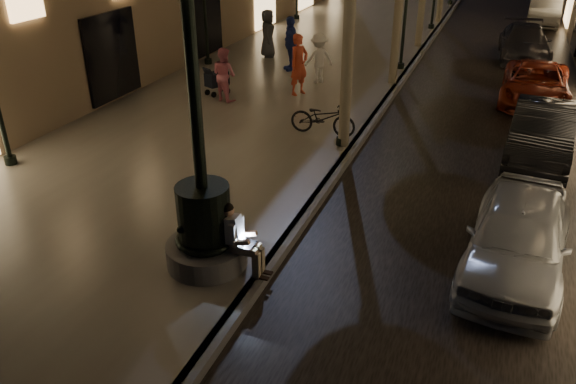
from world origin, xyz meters
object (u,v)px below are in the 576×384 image
at_px(pedestrian_white, 319,59).
at_px(bicycle, 323,118).
at_px(pedestrian_blue, 290,43).
at_px(car_third, 535,84).
at_px(seated_man_laptop, 238,236).
at_px(car_rear, 525,43).
at_px(pedestrian_red, 299,65).
at_px(fountain_lamppost, 204,212).
at_px(pedestrian_dark, 268,33).
at_px(stroller, 217,79).
at_px(car_front, 518,236).
at_px(car_fifth, 545,11).
at_px(lamp_curb_a, 347,25).
at_px(car_second, 542,133).
at_px(pedestrian_pink, 224,74).

bearing_deg(pedestrian_white, bicycle, 67.98).
bearing_deg(pedestrian_blue, car_third, 50.15).
bearing_deg(car_third, bicycle, -132.42).
relative_size(seated_man_laptop, car_rear, 0.28).
bearing_deg(pedestrian_red, bicycle, -122.13).
xyz_separation_m(fountain_lamppost, pedestrian_dark, (-4.67, 13.89, -0.09)).
bearing_deg(stroller, car_front, -10.85).
bearing_deg(car_fifth, pedestrian_blue, -121.19).
xyz_separation_m(pedestrian_blue, pedestrian_dark, (-1.56, 1.56, -0.05)).
xyz_separation_m(lamp_curb_a, car_rear, (4.30, 11.97, -2.57)).
bearing_deg(pedestrian_dark, car_second, -137.89).
relative_size(car_third, bicycle, 2.45).
bearing_deg(pedestrian_blue, car_front, -0.26).
xyz_separation_m(fountain_lamppost, pedestrian_pink, (-3.76, 8.21, -0.18)).
height_order(lamp_curb_a, car_fifth, lamp_curb_a).
bearing_deg(lamp_curb_a, car_second, 16.66).
height_order(stroller, bicycle, stroller).
xyz_separation_m(stroller, car_fifth, (10.19, 17.23, 0.01)).
relative_size(fountain_lamppost, pedestrian_pink, 3.13).
height_order(car_third, car_rear, car_rear).
bearing_deg(lamp_curb_a, pedestrian_red, 124.52).
bearing_deg(bicycle, pedestrian_white, 18.80).
xyz_separation_m(lamp_curb_a, car_third, (4.68, 6.11, -2.62)).
bearing_deg(pedestrian_pink, bicycle, 175.44).
height_order(pedestrian_red, pedestrian_white, pedestrian_red).
bearing_deg(pedestrian_pink, lamp_curb_a, 173.27).
bearing_deg(car_front, car_third, 92.94).
bearing_deg(pedestrian_pink, car_fifth, -99.10).
bearing_deg(car_rear, pedestrian_dark, -161.11).
bearing_deg(fountain_lamppost, pedestrian_white, 98.33).
relative_size(fountain_lamppost, stroller, 5.05).
distance_m(seated_man_laptop, car_third, 13.01).
bearing_deg(car_rear, car_second, -91.40).
xyz_separation_m(seated_man_laptop, pedestrian_blue, (-3.72, 12.32, 0.30)).
bearing_deg(pedestrian_dark, bicycle, -162.96).
distance_m(lamp_curb_a, car_rear, 12.98).
relative_size(fountain_lamppost, car_fifth, 1.18).
relative_size(car_front, pedestrian_pink, 2.44).
relative_size(fountain_lamppost, car_rear, 1.13).
height_order(pedestrian_dark, bicycle, pedestrian_dark).
relative_size(car_second, pedestrian_blue, 2.12).
xyz_separation_m(lamp_curb_a, stroller, (-4.97, 2.64, -2.52)).
distance_m(pedestrian_white, pedestrian_blue, 1.89).
relative_size(lamp_curb_a, pedestrian_dark, 2.60).
relative_size(fountain_lamppost, car_second, 1.26).
distance_m(fountain_lamppost, bicycle, 6.54).
bearing_deg(car_third, stroller, -158.86).
height_order(lamp_curb_a, pedestrian_white, lamp_curb_a).
distance_m(fountain_lamppost, lamp_curb_a, 6.37).
distance_m(seated_man_laptop, pedestrian_dark, 14.86).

